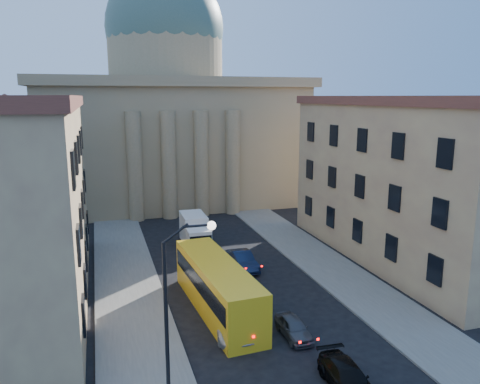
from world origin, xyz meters
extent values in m
cube|color=#615E58|center=(-8.50, 18.00, 0.07)|extent=(5.00, 60.00, 0.15)
cube|color=#615E58|center=(8.50, 18.00, 0.07)|extent=(5.00, 60.00, 0.15)
cube|color=#857552|center=(0.00, 56.00, 8.00)|extent=(34.00, 26.00, 16.00)
cube|color=#857552|center=(0.00, 56.00, 16.40)|extent=(35.50, 27.50, 1.20)
cylinder|color=#857552|center=(0.00, 56.00, 20.00)|extent=(16.00, 16.00, 8.00)
sphere|color=#486257|center=(0.00, 56.00, 24.00)|extent=(16.40, 16.40, 16.40)
cube|color=#857552|center=(-21.00, 54.00, 5.50)|extent=(13.00, 13.00, 11.00)
cone|color=#572E25|center=(-21.00, 54.00, 13.00)|extent=(26.02, 26.02, 4.00)
cube|color=#857552|center=(21.00, 54.00, 5.50)|extent=(13.00, 13.00, 11.00)
cone|color=#572E25|center=(21.00, 54.00, 13.00)|extent=(26.02, 26.02, 4.00)
cylinder|color=#857552|center=(-6.00, 42.80, 6.50)|extent=(1.80, 1.80, 13.00)
cylinder|color=#857552|center=(-2.00, 42.80, 6.50)|extent=(1.80, 1.80, 13.00)
cylinder|color=#857552|center=(2.00, 42.80, 6.50)|extent=(1.80, 1.80, 13.00)
cylinder|color=#857552|center=(6.00, 42.80, 6.50)|extent=(1.80, 1.80, 13.00)
cube|color=tan|center=(17.00, 22.00, 7.00)|extent=(11.00, 26.00, 14.00)
cube|color=#572E25|center=(17.00, 22.00, 14.30)|extent=(11.60, 26.60, 0.80)
cylinder|color=black|center=(-7.50, 8.00, 4.00)|extent=(0.20, 0.20, 8.00)
cylinder|color=black|center=(-6.95, 8.00, 8.35)|extent=(1.30, 0.12, 0.96)
cylinder|color=black|center=(-5.95, 8.00, 8.65)|extent=(1.30, 0.12, 0.12)
sphere|color=white|center=(-5.20, 8.00, 8.60)|extent=(0.44, 0.44, 0.44)
imported|color=silver|center=(-2.65, 13.05, 0.74)|extent=(2.91, 5.51, 1.48)
imported|color=black|center=(1.24, 5.77, 0.66)|extent=(2.08, 4.63, 1.32)
imported|color=#444449|center=(0.80, 11.52, 0.62)|extent=(1.46, 3.63, 1.24)
imported|color=#0D1832|center=(1.25, 23.59, 0.76)|extent=(1.86, 4.72, 1.53)
cube|color=yellow|center=(-2.80, 16.51, 1.71)|extent=(3.59, 12.30, 3.42)
cube|color=black|center=(-2.80, 16.51, 2.26)|extent=(3.61, 11.65, 1.21)
cylinder|color=black|center=(-3.60, 12.03, 0.55)|extent=(0.41, 1.12, 1.10)
cylinder|color=black|center=(-1.40, 12.18, 0.55)|extent=(0.41, 1.12, 1.10)
cylinder|color=black|center=(-4.21, 20.84, 0.55)|extent=(0.41, 1.12, 1.10)
cylinder|color=black|center=(-2.01, 20.99, 0.55)|extent=(0.41, 1.12, 1.10)
cube|color=silver|center=(-1.41, 29.06, 1.13)|extent=(2.21, 2.31, 2.27)
cube|color=black|center=(-1.43, 27.97, 1.42)|extent=(2.08, 0.15, 1.04)
cube|color=silver|center=(-1.37, 31.61, 1.65)|extent=(2.34, 4.01, 2.93)
cylinder|color=black|center=(-2.37, 28.69, 0.43)|extent=(0.28, 0.86, 0.85)
cylinder|color=black|center=(-0.48, 28.66, 0.43)|extent=(0.28, 0.86, 0.85)
cylinder|color=black|center=(-2.30, 32.48, 0.43)|extent=(0.28, 0.86, 0.85)
cylinder|color=black|center=(-0.41, 32.44, 0.43)|extent=(0.28, 0.86, 0.85)
camera|label=1|loc=(-10.25, -12.96, 14.65)|focal=35.00mm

